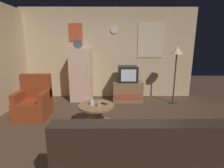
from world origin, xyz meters
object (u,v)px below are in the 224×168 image
(wine_glass, at_px, (92,101))
(remote_control, at_px, (103,104))
(crt_tv, at_px, (128,74))
(mug_ceramic_tan, at_px, (99,104))
(armchair, at_px, (34,102))
(mug_ceramic_white, at_px, (92,103))
(couch, at_px, (135,163))
(coffee_table, at_px, (97,115))
(fridge, at_px, (81,75))
(standing_lamp, at_px, (177,55))
(tv_stand, at_px, (127,91))

(wine_glass, relative_size, remote_control, 1.00)
(crt_tv, bearing_deg, mug_ceramic_tan, -113.38)
(mug_ceramic_tan, bearing_deg, armchair, 160.16)
(mug_ceramic_white, distance_m, couch, 1.71)
(armchair, bearing_deg, couch, -44.95)
(remote_control, height_order, armchair, armchair)
(coffee_table, height_order, couch, couch)
(fridge, xyz_separation_m, remote_control, (0.72, -1.67, -0.30))
(wine_glass, height_order, couch, couch)
(mug_ceramic_white, xyz_separation_m, remote_control, (0.22, 0.04, -0.03))
(fridge, bearing_deg, coffee_table, -71.32)
(mug_ceramic_white, bearing_deg, remote_control, 10.58)
(fridge, relative_size, mug_ceramic_tan, 19.67)
(fridge, bearing_deg, wine_glass, -74.18)
(fridge, xyz_separation_m, coffee_table, (0.58, -1.72, -0.53))
(mug_ceramic_tan, bearing_deg, standing_lamp, 35.98)
(mug_ceramic_tan, bearing_deg, tv_stand, 66.54)
(fridge, height_order, crt_tv, fridge)
(crt_tv, bearing_deg, couch, -93.71)
(mug_ceramic_white, distance_m, remote_control, 0.23)
(standing_lamp, relative_size, armchair, 1.66)
(mug_ceramic_white, bearing_deg, mug_ceramic_tan, -30.69)
(mug_ceramic_white, height_order, mug_ceramic_tan, same)
(crt_tv, height_order, mug_ceramic_tan, crt_tv)
(crt_tv, xyz_separation_m, mug_ceramic_white, (-0.86, -1.57, -0.31))
(standing_lamp, height_order, coffee_table, standing_lamp)
(crt_tv, distance_m, mug_ceramic_tan, 1.83)
(crt_tv, xyz_separation_m, couch, (-0.20, -3.14, -0.49))
(tv_stand, height_order, standing_lamp, standing_lamp)
(armchair, xyz_separation_m, couch, (2.04, -2.03, -0.03))
(coffee_table, distance_m, mug_ceramic_white, 0.28)
(coffee_table, distance_m, mug_ceramic_tan, 0.29)
(remote_control, bearing_deg, coffee_table, -133.60)
(standing_lamp, bearing_deg, mug_ceramic_white, -147.49)
(armchair, height_order, couch, armchair)
(coffee_table, xyz_separation_m, mug_ceramic_tan, (0.06, -0.08, 0.27))
(remote_control, bearing_deg, couch, -46.42)
(tv_stand, xyz_separation_m, coffee_table, (-0.78, -1.57, -0.07))
(wine_glass, bearing_deg, armchair, 161.04)
(fridge, xyz_separation_m, wine_glass, (0.49, -1.72, -0.23))
(tv_stand, height_order, mug_ceramic_white, tv_stand)
(coffee_table, bearing_deg, fridge, 108.68)
(tv_stand, relative_size, coffee_table, 1.17)
(fridge, distance_m, standing_lamp, 2.72)
(fridge, height_order, remote_control, fridge)
(couch, bearing_deg, fridge, 109.31)
(standing_lamp, relative_size, couch, 0.94)
(standing_lamp, distance_m, mug_ceramic_tan, 2.61)
(mug_ceramic_white, xyz_separation_m, mug_ceramic_tan, (0.14, -0.09, 0.00))
(crt_tv, relative_size, mug_ceramic_white, 6.00)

